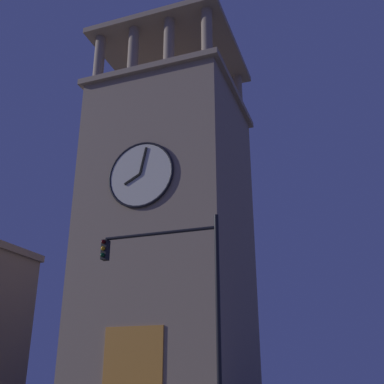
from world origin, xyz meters
name	(u,v)px	position (x,y,z in m)	size (l,w,h in m)	color
clocktower	(170,230)	(1.27, -2.87, 10.27)	(9.46, 9.40, 26.66)	gray
traffic_signal_near	(180,283)	(-3.92, 8.61, 4.57)	(4.50, 0.41, 6.85)	black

